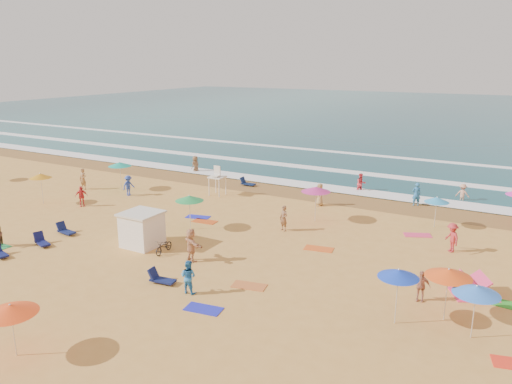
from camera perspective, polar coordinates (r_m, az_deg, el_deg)
The scene contains 12 objects.
ground at distance 31.46m, azimuth -2.53°, elevation -5.50°, with size 220.00×220.00×0.00m, color gold.
ocean at distance 110.64m, azimuth 21.38°, elevation 8.17°, with size 220.00×140.00×0.18m, color #0C4756.
wet_sand at distance 42.07m, azimuth 6.50°, elevation -0.30°, with size 220.00×220.00×0.00m, color olive.
surf_foam at distance 50.07m, azimuth 10.48°, elevation 2.10°, with size 200.00×18.70×0.05m.
cabana at distance 30.96m, azimuth -12.89°, elevation -4.25°, with size 2.00×2.00×2.00m, color white.
cabana_roof at distance 30.63m, azimuth -13.00°, elevation -2.38°, with size 2.20×2.20×0.12m, color silver.
bicycle at distance 29.75m, azimuth -10.48°, elevation -6.12°, with size 0.55×1.57×0.82m, color black.
lifeguard_stand at distance 41.57m, azimuth -4.43°, elevation 1.05°, with size 1.20×1.20×2.10m, color white, non-canonical shape.
beach_umbrellas at distance 29.53m, azimuth -1.01°, elevation -2.40°, with size 62.44×29.23×0.75m.
loungers at distance 27.20m, azimuth 2.92°, elevation -8.48°, with size 39.45×22.18×0.34m.
towels at distance 28.68m, azimuth -3.38°, elevation -7.55°, with size 40.05×19.50×0.03m.
beachgoers at distance 35.20m, azimuth 1.55°, elevation -1.84°, with size 48.40×25.49×2.15m.
Camera 1 is at (15.69, -24.98, 10.93)m, focal length 35.00 mm.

